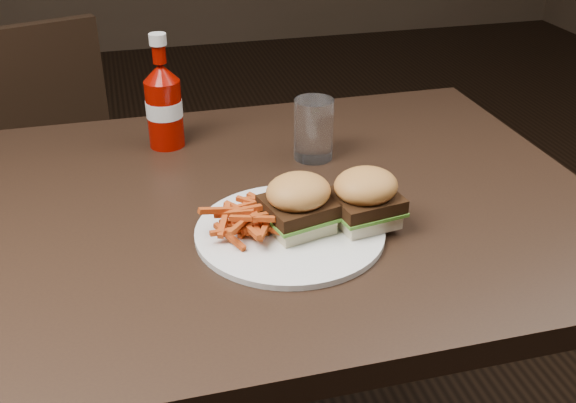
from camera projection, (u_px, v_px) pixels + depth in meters
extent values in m
cube|color=black|center=(224.00, 214.00, 1.07)|extent=(1.20, 0.80, 0.04)
cube|color=black|center=(17.00, 187.00, 1.79)|extent=(0.55, 0.55, 0.04)
cylinder|color=white|center=(290.00, 232.00, 0.98)|extent=(0.28, 0.28, 0.01)
cube|color=#C9B894|center=(298.00, 222.00, 0.97)|extent=(0.10, 0.10, 0.02)
cube|color=beige|center=(364.00, 216.00, 0.99)|extent=(0.10, 0.09, 0.02)
cylinder|color=#840801|center=(165.00, 115.00, 1.23)|extent=(0.07, 0.07, 0.13)
cylinder|color=white|center=(314.00, 129.00, 1.18)|extent=(0.07, 0.07, 0.11)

